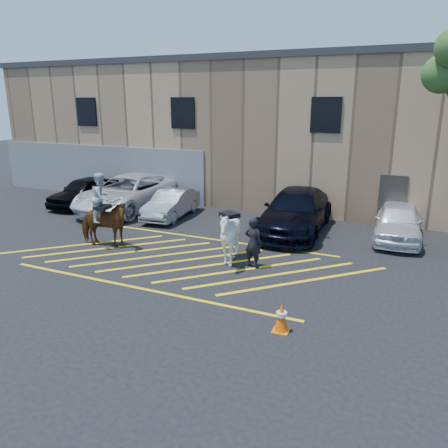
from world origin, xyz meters
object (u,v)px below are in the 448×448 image
at_px(car_silver_sedan, 171,204).
at_px(saddled_white, 229,236).
at_px(car_white_pickup, 129,193).
at_px(car_white_suv, 398,222).
at_px(car_blue_suv, 296,211).
at_px(mounted_bay, 103,218).
at_px(traffic_cone, 282,317).
at_px(car_black_suv, 85,191).
at_px(handler, 253,243).

distance_m(car_silver_sedan, saddled_white, 6.45).
bearing_deg(car_white_pickup, saddled_white, -31.50).
bearing_deg(car_white_suv, saddled_white, -136.91).
bearing_deg(car_blue_suv, mounted_bay, -143.21).
bearing_deg(car_silver_sedan, traffic_cone, -51.50).
distance_m(mounted_bay, saddled_white, 4.88).
xyz_separation_m(car_blue_suv, car_white_suv, (3.90, 0.48, -0.12)).
distance_m(car_black_suv, traffic_cone, 15.30).
distance_m(car_blue_suv, traffic_cone, 8.32).
height_order(car_silver_sedan, mounted_bay, mounted_bay).
bearing_deg(car_white_pickup, car_black_suv, -178.84).
height_order(saddled_white, traffic_cone, saddled_white).
relative_size(car_black_suv, traffic_cone, 5.83).
bearing_deg(car_white_pickup, car_blue_suv, -0.02).
xyz_separation_m(car_white_pickup, mounted_bay, (2.48, -4.93, 0.25)).
height_order(handler, saddled_white, saddled_white).
distance_m(handler, mounted_bay, 5.71).
bearing_deg(mounted_bay, handler, 3.13).
height_order(mounted_bay, traffic_cone, mounted_bay).
distance_m(car_silver_sedan, handler, 7.09).
xyz_separation_m(car_silver_sedan, handler, (5.62, -4.33, 0.20)).
bearing_deg(saddled_white, handler, -0.89).
relative_size(car_white_suv, saddled_white, 1.90).
height_order(car_black_suv, car_white_pickup, car_white_pickup).
bearing_deg(handler, car_white_pickup, -18.32).
relative_size(car_white_pickup, handler, 3.72).
xyz_separation_m(handler, traffic_cone, (2.04, -3.56, -0.47)).
height_order(car_white_suv, mounted_bay, mounted_bay).
bearing_deg(car_black_suv, car_white_pickup, 0.66).
height_order(car_blue_suv, mounted_bay, mounted_bay).
xyz_separation_m(car_blue_suv, saddled_white, (-0.99, -4.52, 0.10)).
bearing_deg(traffic_cone, car_white_pickup, 141.31).
bearing_deg(car_black_suv, mounted_bay, -43.22).
bearing_deg(saddled_white, traffic_cone, -51.23).
height_order(car_blue_suv, saddled_white, saddled_white).
xyz_separation_m(car_black_suv, traffic_cone, (12.94, -8.16, -0.36)).
xyz_separation_m(car_black_suv, handler, (10.89, -4.59, 0.11)).
height_order(car_white_pickup, saddled_white, saddled_white).
bearing_deg(traffic_cone, car_silver_sedan, 134.14).
height_order(car_black_suv, car_white_suv, car_black_suv).
relative_size(car_blue_suv, saddled_white, 2.62).
bearing_deg(car_white_suv, traffic_cone, -105.75).
bearing_deg(car_blue_suv, handler, -94.87).
xyz_separation_m(saddled_white, traffic_cone, (2.87, -3.58, -0.57)).
bearing_deg(handler, car_white_suv, -117.93).
xyz_separation_m(car_black_suv, saddled_white, (10.06, -4.58, 0.21)).
bearing_deg(car_black_suv, traffic_cone, -32.13).
bearing_deg(car_blue_suv, car_silver_sedan, 179.20).
distance_m(car_blue_suv, handler, 4.53).
xyz_separation_m(car_white_suv, traffic_cone, (-2.02, -8.57, -0.35)).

